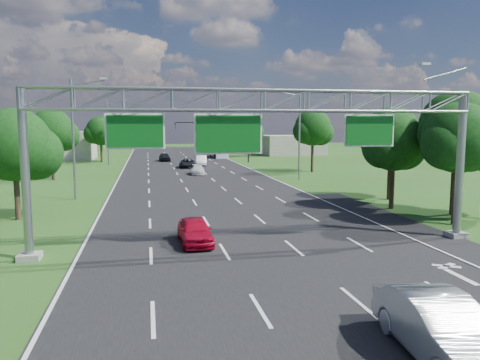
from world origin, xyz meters
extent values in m
plane|color=#254715|center=(0.00, 30.00, 0.00)|extent=(220.00, 220.00, 0.00)
cube|color=black|center=(0.00, 30.00, 0.00)|extent=(18.00, 180.00, 0.02)
cube|color=black|center=(10.20, 14.00, 0.00)|extent=(3.00, 30.00, 0.02)
cube|color=gray|center=(11.50, 12.00, 0.15)|extent=(1.00, 1.00, 0.30)
cylinder|color=gray|center=(11.50, 12.00, 4.00)|extent=(0.44, 0.44, 8.00)
cube|color=gray|center=(-11.00, 12.00, 0.15)|extent=(1.00, 1.00, 0.30)
cylinder|color=gray|center=(-11.00, 12.00, 4.00)|extent=(0.40, 0.40, 8.00)
cylinder|color=gray|center=(10.30, 12.00, 9.00)|extent=(2.54, 0.12, 0.79)
cube|color=beige|center=(9.10, 12.00, 9.50)|extent=(0.50, 0.22, 0.12)
cube|color=white|center=(-6.00, 11.98, 6.00)|extent=(2.80, 0.05, 1.70)
cube|color=#0A5315|center=(-6.00, 11.92, 6.00)|extent=(2.62, 0.05, 1.52)
cube|color=white|center=(-1.50, 11.98, 5.85)|extent=(3.40, 0.05, 2.00)
cube|color=#0A5315|center=(-1.50, 11.92, 5.85)|extent=(3.22, 0.05, 1.82)
cube|color=white|center=(6.00, 11.98, 6.00)|extent=(2.80, 0.05, 1.70)
cube|color=#0A5315|center=(6.00, 11.92, 6.00)|extent=(2.62, 0.05, 1.52)
cylinder|color=black|center=(11.00, 65.00, 3.50)|extent=(0.24, 0.24, 7.00)
cylinder|color=black|center=(5.00, 65.00, 6.60)|extent=(12.00, 0.18, 0.18)
imported|color=black|center=(-1.00, 65.00, 6.05)|extent=(0.18, 0.22, 1.10)
imported|color=black|center=(4.00, 65.00, 6.05)|extent=(0.18, 0.22, 1.10)
imported|color=black|center=(9.00, 65.00, 6.05)|extent=(0.18, 0.22, 1.10)
cylinder|color=gray|center=(-11.50, 30.00, 5.00)|extent=(0.20, 0.20, 10.00)
cylinder|color=gray|center=(-10.20, 30.00, 9.70)|extent=(2.78, 0.12, 0.60)
cube|color=beige|center=(-8.90, 30.00, 10.10)|extent=(0.55, 0.22, 0.12)
cylinder|color=gray|center=(-11.50, 65.00, 5.00)|extent=(0.20, 0.20, 10.00)
cylinder|color=gray|center=(-10.20, 65.00, 9.70)|extent=(2.78, 0.12, 0.60)
cube|color=beige|center=(-8.90, 65.00, 10.10)|extent=(0.55, 0.22, 0.12)
cylinder|color=gray|center=(11.50, 40.00, 5.00)|extent=(0.20, 0.20, 10.00)
cylinder|color=gray|center=(10.20, 40.00, 9.70)|extent=(2.78, 0.12, 0.60)
cube|color=beige|center=(8.90, 40.00, 10.10)|extent=(0.55, 0.22, 0.12)
cylinder|color=#2D2116|center=(13.50, 15.00, 1.87)|extent=(0.36, 0.36, 3.74)
sphere|color=black|center=(13.50, 15.00, 5.50)|extent=(4.40, 4.40, 4.40)
sphere|color=black|center=(14.60, 15.40, 4.95)|extent=(3.30, 3.30, 3.30)
sphere|color=black|center=(12.51, 14.70, 5.06)|extent=(3.08, 3.08, 3.08)
cylinder|color=#2D2116|center=(15.50, 18.00, 2.09)|extent=(0.36, 0.36, 4.18)
sphere|color=black|center=(15.50, 18.00, 6.18)|extent=(5.00, 5.00, 5.00)
sphere|color=black|center=(16.75, 18.40, 5.55)|extent=(3.75, 3.75, 3.75)
sphere|color=black|center=(14.38, 17.70, 5.68)|extent=(3.50, 3.50, 3.50)
cylinder|color=#2D2116|center=(12.50, 21.00, 1.65)|extent=(0.36, 0.36, 3.30)
sphere|color=black|center=(12.50, 21.00, 5.06)|extent=(4.40, 4.40, 4.40)
sphere|color=black|center=(13.60, 21.40, 4.51)|extent=(3.30, 3.30, 3.30)
sphere|color=black|center=(11.51, 20.70, 4.62)|extent=(3.08, 3.08, 3.08)
cylinder|color=#2D2116|center=(14.50, 25.00, 1.76)|extent=(0.36, 0.36, 3.52)
sphere|color=black|center=(14.50, 25.00, 5.44)|extent=(4.80, 4.80, 4.80)
sphere|color=black|center=(15.70, 25.40, 4.84)|extent=(3.60, 3.60, 3.60)
sphere|color=black|center=(13.42, 24.70, 4.96)|extent=(3.36, 3.36, 3.36)
cylinder|color=#2D2116|center=(-14.00, 22.00, 1.54)|extent=(0.36, 0.36, 3.08)
sphere|color=black|center=(-14.00, 22.00, 5.00)|extent=(4.80, 4.80, 4.80)
sphere|color=black|center=(-12.80, 22.40, 4.40)|extent=(3.60, 3.60, 3.60)
cylinder|color=#2D2116|center=(-16.00, 45.00, 1.87)|extent=(0.36, 0.36, 3.74)
sphere|color=black|center=(-16.00, 45.00, 5.66)|extent=(4.80, 4.80, 4.80)
sphere|color=black|center=(-14.80, 45.40, 5.06)|extent=(3.60, 3.60, 3.60)
sphere|color=black|center=(-17.08, 44.70, 5.18)|extent=(3.36, 3.36, 3.36)
cylinder|color=#2D2116|center=(-13.00, 70.00, 1.65)|extent=(0.36, 0.36, 3.30)
sphere|color=black|center=(-13.00, 70.00, 5.22)|extent=(4.80, 4.80, 4.80)
sphere|color=black|center=(-11.80, 70.40, 4.62)|extent=(3.60, 3.60, 3.60)
sphere|color=black|center=(-14.08, 69.70, 4.74)|extent=(3.36, 3.36, 3.36)
cylinder|color=#2D2116|center=(16.00, 48.00, 1.98)|extent=(0.36, 0.36, 3.96)
sphere|color=black|center=(16.00, 48.00, 5.88)|extent=(4.80, 4.80, 4.80)
sphere|color=black|center=(17.20, 48.40, 5.28)|extent=(3.60, 3.60, 3.60)
sphere|color=black|center=(14.92, 47.70, 5.40)|extent=(3.36, 3.36, 3.36)
cylinder|color=#2D2116|center=(14.00, 78.00, 1.76)|extent=(0.36, 0.36, 3.52)
sphere|color=black|center=(14.00, 78.00, 5.44)|extent=(4.80, 4.80, 4.80)
sphere|color=black|center=(15.20, 78.40, 4.84)|extent=(3.60, 3.60, 3.60)
sphere|color=black|center=(12.92, 77.70, 4.96)|extent=(3.36, 3.36, 3.36)
cube|color=gray|center=(-22.00, 78.00, 2.50)|extent=(14.00, 10.00, 5.00)
cube|color=gray|center=(24.00, 82.00, 2.00)|extent=(12.00, 9.00, 4.00)
imported|color=#B50824|center=(-3.07, 13.45, 0.70)|extent=(1.78, 4.16, 1.40)
imported|color=silver|center=(2.22, -0.09, 0.85)|extent=(2.19, 5.28, 1.70)
imported|color=silver|center=(0.74, 47.93, 0.58)|extent=(2.00, 4.16, 1.17)
imported|color=black|center=(0.18, 57.28, 0.64)|extent=(2.70, 4.82, 1.27)
imported|color=black|center=(-2.61, 69.88, 0.72)|extent=(2.02, 4.33, 1.43)
imported|color=white|center=(2.68, 61.05, 0.74)|extent=(2.01, 4.65, 1.49)
cube|color=silver|center=(8.00, 78.99, 1.70)|extent=(2.62, 6.24, 3.09)
cube|color=silver|center=(8.00, 74.66, 1.13)|extent=(2.42, 2.32, 2.27)
cylinder|color=black|center=(6.87, 74.87, 0.52)|extent=(0.36, 1.03, 1.03)
cylinder|color=black|center=(9.13, 74.87, 0.52)|extent=(0.36, 1.03, 1.03)
cylinder|color=black|center=(6.87, 81.05, 0.52)|extent=(0.36, 1.03, 1.03)
cylinder|color=black|center=(9.13, 81.05, 0.52)|extent=(0.36, 1.03, 1.03)
camera|label=1|loc=(-5.45, -10.88, 6.33)|focal=35.00mm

